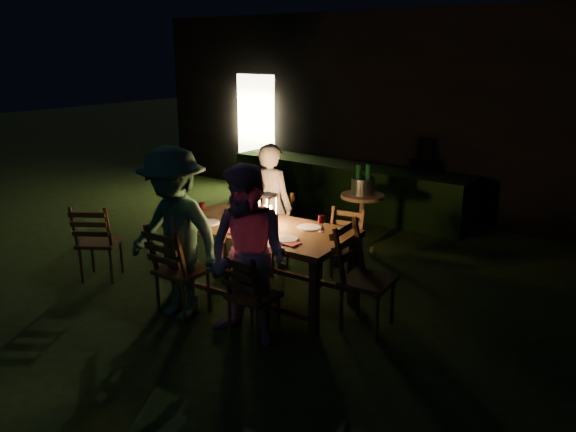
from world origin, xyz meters
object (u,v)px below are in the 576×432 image
Objects in this scene: person_house_side at (271,206)px; ice_bucket at (363,186)px; person_opp_right at (248,256)px; side_table at (362,201)px; bottle_table at (242,210)px; chair_near_right at (253,310)px; chair_far_right at (341,262)px; chair_far_left at (269,245)px; chair_spare at (100,255)px; person_opp_left at (175,234)px; dining_table at (262,234)px; chair_near_left at (181,286)px; bottle_bucket_a at (358,183)px; chair_end at (365,296)px; bottle_bucket_b at (368,183)px; lantern at (268,212)px.

ice_bucket is at bearing -120.23° from person_house_side.
person_opp_right is 2.80m from side_table.
person_opp_right is 1.09m from bottle_table.
chair_near_right is 1.02× the size of chair_far_right.
chair_far_right is 1.12m from person_house_side.
chair_spare is (-1.34, -1.48, 0.00)m from chair_far_left.
person_house_side is 1.64m from person_opp_left.
person_opp_left is 2.86m from ice_bucket.
side_table is 2.56× the size of ice_bucket.
chair_far_left is 1.90m from person_opp_right.
dining_table is 0.94m from person_house_side.
chair_spare is (-2.34, -0.00, 0.02)m from chair_near_right.
person_opp_left is (0.11, -1.59, 0.58)m from chair_far_left.
bottle_bucket_a is at bearing 78.91° from chair_near_left.
chair_end is at bearing 153.94° from person_house_side.
person_opp_right is 5.92× the size of bottle_table.
bottle_bucket_a is (-0.05, -0.04, 0.25)m from side_table.
person_opp_left is at bearing -100.49° from bottle_bucket_b.
side_table is 2.40× the size of bottle_bucket_a.
dining_table is 1.98m from ice_bucket.
chair_near_right is at bearing 1.88° from chair_near_left.
chair_far_left reaches higher than dining_table.
chair_near_right is at bearing -81.33° from side_table.
chair_spare is 2.16m from lantern.
side_table is 2.40× the size of bottle_bucket_b.
chair_far_right is at bearing -70.73° from ice_bucket.
chair_near_left is 2.84m from side_table.
bottle_bucket_b is at bearing -121.01° from chair_far_left.
bottle_bucket_b is (-0.36, 2.75, 0.65)m from chair_near_right.
person_house_side is at bearing 118.76° from person_opp_right.
chair_near_left reaches higher than chair_far_left.
chair_near_left is 0.56m from person_opp_left.
chair_end is (0.73, -0.72, 0.05)m from chair_far_right.
ice_bucket is (0.09, 1.97, 0.15)m from dining_table.
dining_table is 1.29m from chair_end.
person_opp_left is at bearing -118.76° from dining_table.
chair_far_right is at bearing 54.51° from dining_table.
person_house_side reaches higher than chair_end.
person_opp_left is 2.87m from side_table.
chair_near_right is 3.27× the size of bottle_table.
lantern is at bearing 123.00° from person_house_side.
chair_far_right is (-0.00, 1.54, -0.01)m from chair_near_right.
person_opp_left reaches higher than chair_far_left.
bottle_bucket_a is at bearing -141.34° from side_table.
chair_near_left is 1.14× the size of chair_far_right.
person_opp_right is (-0.72, -0.87, 0.51)m from chair_end.
bottle_bucket_b is (0.53, 2.86, 0.06)m from person_opp_left.
chair_far_right is 1.30m from bottle_table.
person_opp_right reaches higher than chair_near_right.
person_opp_left reaches higher than lantern.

